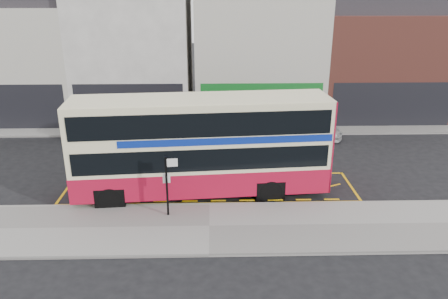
{
  "coord_description": "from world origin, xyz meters",
  "views": [
    {
      "loc": [
        0.2,
        -17.87,
        9.31
      ],
      "look_at": [
        0.71,
        2.0,
        1.85
      ],
      "focal_mm": 35.0,
      "sensor_mm": 36.0,
      "label": 1
    }
  ],
  "objects_px": {
    "car_silver": "(96,125)",
    "car_white": "(307,128)",
    "street_tree_right": "(343,66)",
    "car_grey": "(177,133)",
    "double_decker_bus": "(202,145)",
    "bus_stop_post": "(168,180)"
  },
  "relations": [
    {
      "from": "car_silver",
      "to": "car_grey",
      "type": "distance_m",
      "value": 5.62
    },
    {
      "from": "car_white",
      "to": "double_decker_bus",
      "type": "bearing_deg",
      "value": 155.8
    },
    {
      "from": "car_white",
      "to": "street_tree_right",
      "type": "bearing_deg",
      "value": -26.31
    },
    {
      "from": "bus_stop_post",
      "to": "car_white",
      "type": "xyz_separation_m",
      "value": [
        7.97,
        10.29,
        -1.11
      ]
    },
    {
      "from": "double_decker_bus",
      "to": "car_silver",
      "type": "height_order",
      "value": "double_decker_bus"
    },
    {
      "from": "car_silver",
      "to": "car_white",
      "type": "bearing_deg",
      "value": -98.13
    },
    {
      "from": "car_white",
      "to": "street_tree_right",
      "type": "relative_size",
      "value": 0.76
    },
    {
      "from": "car_silver",
      "to": "car_grey",
      "type": "bearing_deg",
      "value": -110.41
    },
    {
      "from": "street_tree_right",
      "to": "car_white",
      "type": "bearing_deg",
      "value": -131.78
    },
    {
      "from": "car_silver",
      "to": "car_grey",
      "type": "xyz_separation_m",
      "value": [
        5.41,
        -1.51,
        -0.11
      ]
    },
    {
      "from": "car_grey",
      "to": "street_tree_right",
      "type": "height_order",
      "value": "street_tree_right"
    },
    {
      "from": "car_white",
      "to": "car_grey",
      "type": "bearing_deg",
      "value": 110.33
    },
    {
      "from": "bus_stop_post",
      "to": "car_silver",
      "type": "bearing_deg",
      "value": 111.19
    },
    {
      "from": "bus_stop_post",
      "to": "car_grey",
      "type": "relative_size",
      "value": 0.67
    },
    {
      "from": "car_silver",
      "to": "street_tree_right",
      "type": "height_order",
      "value": "street_tree_right"
    },
    {
      "from": "double_decker_bus",
      "to": "car_silver",
      "type": "bearing_deg",
      "value": 124.75
    },
    {
      "from": "double_decker_bus",
      "to": "car_white",
      "type": "distance_m",
      "value": 10.5
    },
    {
      "from": "double_decker_bus",
      "to": "street_tree_right",
      "type": "xyz_separation_m",
      "value": [
        9.63,
        11.35,
        1.63
      ]
    },
    {
      "from": "bus_stop_post",
      "to": "double_decker_bus",
      "type": "bearing_deg",
      "value": 53.15
    },
    {
      "from": "car_silver",
      "to": "car_white",
      "type": "distance_m",
      "value": 13.79
    },
    {
      "from": "car_grey",
      "to": "car_white",
      "type": "bearing_deg",
      "value": -90.59
    },
    {
      "from": "car_silver",
      "to": "street_tree_right",
      "type": "xyz_separation_m",
      "value": [
        16.79,
        2.59,
        3.32
      ]
    }
  ]
}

